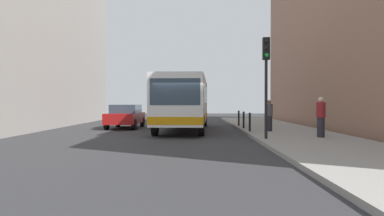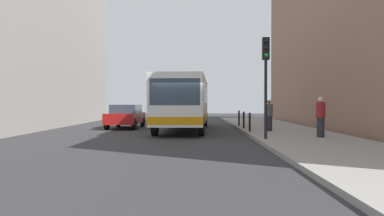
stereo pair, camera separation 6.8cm
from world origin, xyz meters
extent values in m
plane|color=#2D2D30|center=(0.00, 0.00, 0.00)|extent=(80.00, 80.00, 0.00)
cube|color=gray|center=(5.40, 0.00, 0.07)|extent=(4.40, 40.00, 0.15)
cube|color=white|center=(0.03, 4.50, 1.75)|extent=(3.01, 11.10, 2.50)
cube|color=orange|center=(0.03, 4.50, 0.80)|extent=(3.03, 11.13, 0.36)
cube|color=#2D3D4C|center=(-0.22, -0.97, 2.10)|extent=(2.26, 0.16, 1.20)
cube|color=#2D3D4C|center=(0.06, 5.00, 2.10)|extent=(2.95, 9.51, 1.00)
cylinder|color=black|center=(0.98, 0.55, 0.50)|extent=(0.33, 1.01, 1.00)
cylinder|color=black|center=(-1.28, 0.66, 0.50)|extent=(0.33, 1.01, 1.00)
cylinder|color=black|center=(1.34, 8.35, 0.50)|extent=(0.33, 1.01, 1.00)
cylinder|color=black|center=(-0.92, 8.45, 0.50)|extent=(0.33, 1.01, 1.00)
cube|color=maroon|center=(-3.70, 6.31, 0.64)|extent=(1.94, 4.46, 0.64)
cube|color=#2D3D4C|center=(-3.70, 6.46, 1.22)|extent=(1.68, 2.52, 0.52)
cylinder|color=black|center=(-2.93, 4.79, 0.32)|extent=(0.24, 0.65, 0.64)
cylinder|color=black|center=(-4.57, 4.84, 0.32)|extent=(0.24, 0.65, 0.64)
cylinder|color=black|center=(-2.83, 7.79, 0.32)|extent=(0.24, 0.65, 0.64)
cylinder|color=black|center=(-4.47, 7.84, 0.32)|extent=(0.24, 0.65, 0.64)
cylinder|color=black|center=(3.55, -2.52, 1.75)|extent=(0.12, 0.12, 3.20)
cube|color=black|center=(3.55, -2.52, 3.80)|extent=(0.28, 0.24, 0.90)
sphere|color=black|center=(3.55, -2.65, 4.08)|extent=(0.16, 0.16, 0.16)
sphere|color=black|center=(3.55, -2.65, 3.80)|extent=(0.16, 0.16, 0.16)
sphere|color=green|center=(3.55, -2.65, 3.52)|extent=(0.16, 0.16, 0.16)
cylinder|color=black|center=(3.45, 1.52, 0.62)|extent=(0.11, 0.11, 0.95)
cylinder|color=black|center=(3.45, 4.05, 0.62)|extent=(0.11, 0.11, 0.95)
cylinder|color=black|center=(3.45, 6.58, 0.62)|extent=(0.11, 0.11, 0.95)
cylinder|color=#26262D|center=(5.99, -1.81, 0.57)|extent=(0.32, 0.32, 0.84)
cylinder|color=maroon|center=(5.99, -1.81, 1.31)|extent=(0.38, 0.38, 0.64)
sphere|color=beige|center=(5.99, -1.81, 1.75)|extent=(0.23, 0.23, 0.23)
cylinder|color=#26262D|center=(4.48, 1.81, 0.54)|extent=(0.32, 0.32, 0.79)
cylinder|color=#4C4C51|center=(4.48, 1.81, 1.24)|extent=(0.38, 0.38, 0.61)
sphere|color=#8C6647|center=(4.48, 1.81, 1.65)|extent=(0.22, 0.22, 0.22)
camera|label=1|loc=(0.66, -18.67, 1.62)|focal=37.28mm
camera|label=2|loc=(0.73, -18.67, 1.62)|focal=37.28mm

